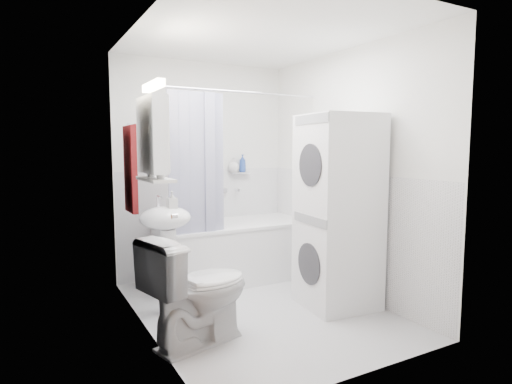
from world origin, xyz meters
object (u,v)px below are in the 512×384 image
bathtub (234,248)px  toilet (199,290)px  washer_dryer (338,211)px  sink (166,235)px

bathtub → toilet: 1.58m
bathtub → washer_dryer: 1.37m
washer_dryer → toilet: bearing=-169.3°
sink → toilet: sink is taller
washer_dryer → toilet: washer_dryer is taller
bathtub → toilet: bearing=-125.3°
sink → toilet: bearing=-86.9°
bathtub → sink: bearing=-146.4°
bathtub → washer_dryer: size_ratio=0.95×
toilet → bathtub: bearing=-49.6°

